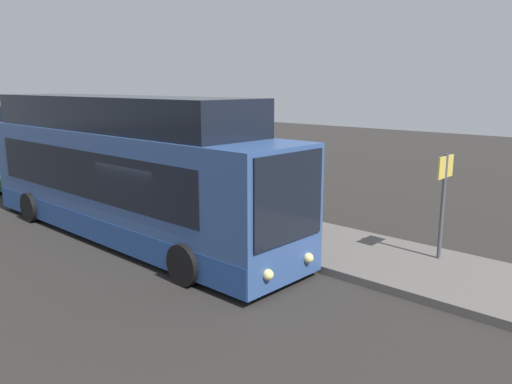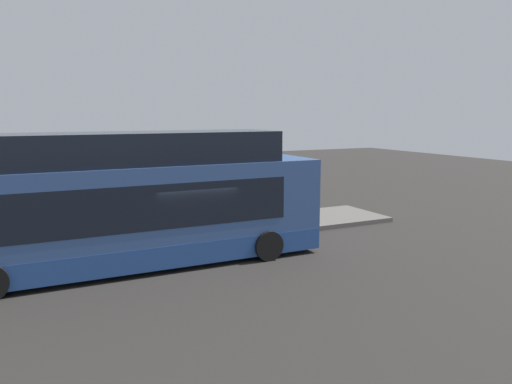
{
  "view_description": "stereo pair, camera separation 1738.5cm",
  "coord_description": "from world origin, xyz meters",
  "px_view_note": "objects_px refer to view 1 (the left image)",
  "views": [
    {
      "loc": [
        10.87,
        -7.89,
        4.5
      ],
      "look_at": [
        2.86,
        0.81,
        1.96
      ],
      "focal_mm": 35.0,
      "sensor_mm": 36.0,
      "label": 1
    },
    {
      "loc": [
        -4.99,
        -15.01,
        4.77
      ],
      "look_at": [
        2.86,
        0.81,
        1.96
      ],
      "focal_mm": 35.0,
      "sensor_mm": 36.0,
      "label": 2
    }
  ],
  "objects_px": {
    "bus_lead": "(124,175)",
    "passenger_boarding": "(209,196)",
    "passenger_waiting": "(274,212)",
    "suitcase": "(286,241)",
    "sign_post": "(444,191)"
  },
  "relations": [
    {
      "from": "suitcase",
      "to": "sign_post",
      "type": "relative_size",
      "value": 0.32
    },
    {
      "from": "passenger_waiting",
      "to": "sign_post",
      "type": "height_order",
      "value": "sign_post"
    },
    {
      "from": "bus_lead",
      "to": "sign_post",
      "type": "xyz_separation_m",
      "value": [
        8.09,
        3.9,
        0.06
      ]
    },
    {
      "from": "passenger_waiting",
      "to": "suitcase",
      "type": "distance_m",
      "value": 0.87
    },
    {
      "from": "passenger_waiting",
      "to": "suitcase",
      "type": "height_order",
      "value": "passenger_waiting"
    },
    {
      "from": "passenger_boarding",
      "to": "suitcase",
      "type": "distance_m",
      "value": 3.73
    },
    {
      "from": "bus_lead",
      "to": "passenger_boarding",
      "type": "distance_m",
      "value": 2.7
    },
    {
      "from": "suitcase",
      "to": "passenger_boarding",
      "type": "bearing_deg",
      "value": 171.11
    },
    {
      "from": "bus_lead",
      "to": "passenger_waiting",
      "type": "xyz_separation_m",
      "value": [
        4.38,
        1.79,
        -0.74
      ]
    },
    {
      "from": "sign_post",
      "to": "passenger_waiting",
      "type": "bearing_deg",
      "value": -150.36
    },
    {
      "from": "passenger_waiting",
      "to": "passenger_boarding",
      "type": "bearing_deg",
      "value": 27.29
    },
    {
      "from": "passenger_waiting",
      "to": "sign_post",
      "type": "relative_size",
      "value": 0.66
    },
    {
      "from": "bus_lead",
      "to": "passenger_boarding",
      "type": "relative_size",
      "value": 7.91
    },
    {
      "from": "passenger_waiting",
      "to": "suitcase",
      "type": "bearing_deg",
      "value": -160.07
    },
    {
      "from": "bus_lead",
      "to": "sign_post",
      "type": "height_order",
      "value": "bus_lead"
    }
  ]
}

